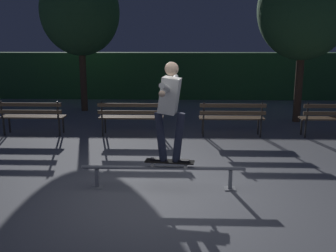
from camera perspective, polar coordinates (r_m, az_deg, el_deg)
The scene contains 11 objects.
ground_plane at distance 5.97m, azimuth -0.82°, elevation -10.15°, with size 90.00×90.00×0.00m, color slate.
hedge_backdrop at distance 15.90m, azimuth 0.90°, elevation 7.64°, with size 24.00×1.20×1.87m, color #2D5B33.
grind_rail at distance 6.08m, azimuth -0.73°, elevation -6.82°, with size 2.61×0.18×0.37m.
skateboard at distance 6.03m, azimuth 0.24°, elevation -5.41°, with size 0.80×0.30×0.09m.
skateboarder at distance 5.81m, azimuth 0.28°, elevation 3.41°, with size 0.63×1.40×1.56m.
park_bench_leftmost at distance 10.06m, azimuth -19.84°, elevation 1.69°, with size 1.60×0.42×0.88m.
park_bench_left_center at distance 9.43m, azimuth -5.60°, elevation 1.70°, with size 1.60×0.42×0.88m.
park_bench_right_center at distance 9.44m, azimuth 9.61°, elevation 1.59°, with size 1.60×0.42×0.88m.
park_bench_rightmost at distance 10.09m, azimuth 23.80°, elevation 1.39°, with size 1.60×0.42×0.88m.
tree_far_right at distance 11.64m, azimuth 19.87°, elevation 16.26°, with size 2.59×2.59×4.63m.
tree_far_left at distance 13.13m, azimuth -13.11°, elevation 16.37°, with size 2.56×2.56×4.66m.
Camera 1 is at (0.26, -5.50, 2.31)m, focal length 40.45 mm.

